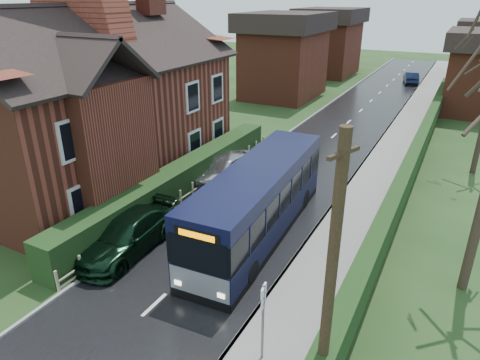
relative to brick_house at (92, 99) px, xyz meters
The scene contains 16 objects.
ground 10.87m from the brick_house, 28.67° to the right, with size 140.00×140.00×0.00m, color #314E21.
road 11.07m from the brick_house, 30.89° to the left, with size 6.00×100.00×0.02m, color black.
pavement 14.64m from the brick_house, 21.92° to the left, with size 2.50×100.00×0.14m, color slate.
kerb_right 13.59m from the brick_house, 23.91° to the left, with size 0.12×100.00×0.14m, color gray.
kerb_left 8.85m from the brick_house, 42.59° to the left, with size 0.12×100.00×0.10m, color gray.
front_hedge 6.02m from the brick_house, ahead, with size 1.20×16.00×1.60m, color black.
picket_fence 6.83m from the brick_house, ahead, with size 0.10×16.00×0.90m, color tan, non-canonical shape.
right_wall_hedge 15.80m from the brick_house, 19.77° to the left, with size 0.60×50.00×1.80m.
brick_house is the anchor object (origin of this frame).
bus 10.25m from the brick_house, ahead, with size 2.77×9.91×2.98m.
car_silver 7.48m from the brick_house, 25.21° to the left, with size 1.82×4.53×1.54m, color #B6B6BB.
car_green 8.33m from the brick_house, 38.72° to the right, with size 1.98×4.88×1.42m, color black.
car_distant 37.54m from the brick_house, 73.30° to the left, with size 1.32×3.78×1.25m, color #101832.
bus_stop_sign 14.89m from the brick_house, 29.54° to the right, with size 0.12×0.38×2.51m.
telegraph_pole 16.57m from the brick_house, 28.58° to the right, with size 0.38×0.88×7.02m.
tree_house_side 9.11m from the brick_house, 107.70° to the left, with size 4.37×4.37×9.93m.
Camera 1 is at (7.51, -10.37, 9.14)m, focal length 32.00 mm.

